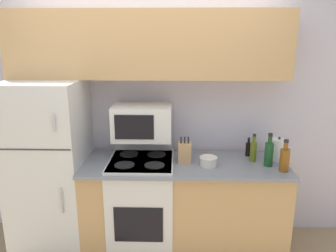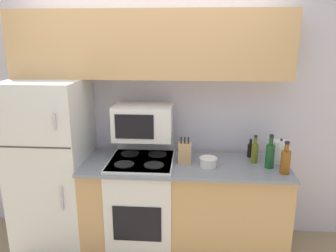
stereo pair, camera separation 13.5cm
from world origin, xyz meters
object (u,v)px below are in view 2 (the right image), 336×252
stove (142,203)px  bottle_wine_green (270,155)px  microwave (143,122)px  knife_block (185,153)px  bottle_whiskey (285,161)px  refrigerator (53,165)px  bottle_olive_oil (255,152)px  bowl (208,162)px  bottle_soy_sauce (250,150)px  kettle (280,151)px

stove → bottle_wine_green: bottle_wine_green is taller
stove → microwave: bearing=88.1°
microwave → knife_block: (0.39, -0.11, -0.25)m
bottle_whiskey → refrigerator: bearing=174.4°
microwave → bottle_olive_oil: size_ratio=2.06×
bottle_whiskey → bottle_wine_green: bearing=130.8°
bowl → stove: bearing=173.4°
refrigerator → bottle_soy_sauce: size_ratio=9.03×
bottle_wine_green → microwave: bearing=171.0°
bottle_soy_sauce → kettle: size_ratio=0.80×
stove → kettle: bearing=4.1°
microwave → kettle: (1.26, -0.03, -0.24)m
refrigerator → kettle: size_ratio=7.24×
bottle_wine_green → refrigerator: bearing=177.4°
bowl → bottle_olive_oil: (0.42, 0.13, 0.06)m
microwave → bottle_wine_green: 1.17m
stove → knife_block: 0.65m
stove → bottle_wine_green: bearing=-2.8°
bowl → kettle: (0.66, 0.16, 0.06)m
bottle_whiskey → bottle_wine_green: (-0.10, 0.12, 0.01)m
bottle_olive_oil → kettle: bottle_olive_oil is taller
stove → knife_block: (0.39, 0.01, 0.51)m
bottle_olive_oil → bottle_wine_green: bottle_wine_green is taller
bowl → bottle_olive_oil: 0.44m
refrigerator → bottle_whiskey: size_ratio=5.81×
refrigerator → bottle_wine_green: (2.00, -0.09, 0.19)m
microwave → bottle_soy_sauce: bearing=4.3°
stove → bottle_whiskey: 1.35m
refrigerator → microwave: bearing=5.9°
kettle → bottle_soy_sauce: bearing=156.4°
knife_block → bowl: size_ratio=1.54×
microwave → bottle_olive_oil: (1.02, -0.07, -0.24)m
bottle_wine_green → bottle_soy_sauce: bottle_wine_green is taller
stove → bottle_soy_sauce: stove is taller
bottle_olive_oil → bottle_soy_sauce: size_ratio=1.44×
bowl → kettle: kettle is taller
bowl → bottle_soy_sauce: (0.41, 0.27, 0.03)m
bowl → bottle_wine_green: bearing=1.7°
bottle_wine_green → bowl: bearing=-178.3°
bottle_whiskey → bottle_soy_sauce: size_ratio=1.56×
knife_block → bottle_wine_green: bearing=-5.1°
refrigerator → bottle_whiskey: 2.12m
refrigerator → kettle: (2.12, 0.05, 0.17)m
knife_block → bottle_olive_oil: bearing=4.1°
bottle_soy_sauce → kettle: (0.25, -0.11, 0.03)m
stove → bowl: stove is taller
knife_block → kettle: knife_block is taller
refrigerator → bowl: refrigerator is taller
stove → kettle: size_ratio=4.77×
refrigerator → bowl: bearing=-4.1°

